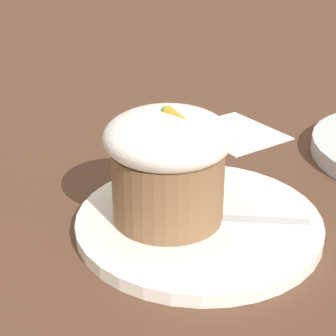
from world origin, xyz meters
TOP-DOWN VIEW (x-y plane):
  - ground_plane at (0.00, 0.00)m, footprint 4.00×4.00m
  - dessert_plate at (0.00, 0.00)m, footprint 0.20×0.20m
  - carrot_cake at (-0.02, -0.02)m, footprint 0.10×0.10m
  - spoon at (0.01, -0.00)m, footprint 0.10×0.10m
  - paper_napkin at (-0.12, 0.18)m, footprint 0.12×0.10m

SIDE VIEW (x-z plane):
  - ground_plane at x=0.00m, z-range 0.00..0.00m
  - paper_napkin at x=-0.12m, z-range 0.00..0.00m
  - dessert_plate at x=0.00m, z-range 0.00..0.01m
  - spoon at x=0.01m, z-range 0.01..0.02m
  - carrot_cake at x=-0.02m, z-range 0.01..0.11m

